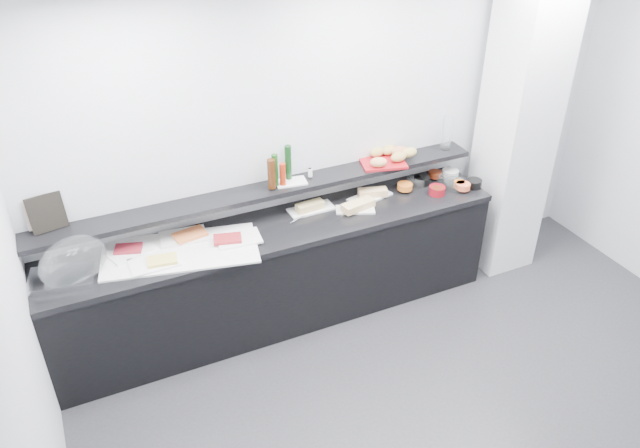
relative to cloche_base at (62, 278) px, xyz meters
name	(u,v)px	position (x,y,z in m)	size (l,w,h in m)	color
ground	(469,437)	(2.28, -1.68, -0.92)	(5.00, 5.00, 0.00)	#2D2D30
back_wall	(342,142)	(2.28, 0.32, 0.43)	(5.00, 0.02, 2.70)	silver
ceiling	(547,38)	(2.28, -1.68, 1.78)	(5.00, 5.00, 0.00)	white
column	(518,127)	(3.78, -0.03, 0.43)	(0.50, 0.50, 2.70)	white
buffet_cabinet	(279,276)	(1.58, 0.02, -0.50)	(3.60, 0.60, 0.85)	black
counter_top	(277,229)	(1.58, 0.02, -0.05)	(3.62, 0.62, 0.05)	black
wall_shelf	(268,190)	(1.58, 0.19, 0.21)	(3.60, 0.25, 0.04)	black
cloche_base	(62,278)	(0.00, 0.00, 0.00)	(0.43, 0.28, 0.04)	silver
cloche_dome	(73,261)	(0.10, 0.00, 0.11)	(0.48, 0.31, 0.34)	white
linen_runner	(180,251)	(0.81, -0.01, -0.01)	(1.11, 0.52, 0.01)	white
platter_meat_a	(131,251)	(0.49, 0.13, 0.00)	(0.32, 0.22, 0.01)	white
food_meat_a	(128,249)	(0.47, 0.13, 0.02)	(0.19, 0.12, 0.02)	maroon
platter_salmon	(183,237)	(0.88, 0.15, 0.00)	(0.34, 0.23, 0.01)	white
food_salmon	(190,235)	(0.92, 0.13, 0.02)	(0.24, 0.15, 0.02)	#D2622B
platter_cheese	(154,263)	(0.61, -0.09, 0.00)	(0.34, 0.22, 0.01)	white
food_cheese	(162,260)	(0.66, -0.11, 0.02)	(0.20, 0.13, 0.02)	#E0C957
platter_meat_b	(239,239)	(1.24, -0.05, 0.00)	(0.32, 0.22, 0.01)	white
food_meat_b	(227,239)	(1.16, -0.04, 0.02)	(0.20, 0.13, 0.02)	maroon
sandwich_plate_left	(311,209)	(1.92, 0.14, -0.01)	(0.37, 0.16, 0.01)	white
sandwich_food_left	(310,206)	(1.90, 0.12, 0.02)	(0.23, 0.09, 0.06)	tan
tongs_left	(297,219)	(1.75, 0.03, 0.00)	(0.01, 0.01, 0.16)	silver
sandwich_plate_mid	(355,210)	(2.24, -0.02, -0.01)	(0.31, 0.13, 0.01)	silver
sandwich_food_mid	(358,205)	(2.26, -0.03, 0.02)	(0.28, 0.11, 0.06)	#DAB072
tongs_mid	(346,212)	(2.14, -0.04, 0.00)	(0.01, 0.01, 0.16)	#B3B7BB
sandwich_plate_right	(370,197)	(2.44, 0.11, -0.01)	(0.38, 0.16, 0.01)	white
sandwich_food_right	(373,192)	(2.47, 0.11, 0.02)	(0.24, 0.09, 0.06)	#E9BA7A
tongs_right	(374,198)	(2.46, 0.07, 0.00)	(0.01, 0.01, 0.16)	#A8ABAF
bowl_glass_fruit	(416,182)	(2.90, 0.13, 0.02)	(0.16, 0.16, 0.07)	white
fill_glass_fruit	(405,186)	(2.76, 0.08, 0.03)	(0.13, 0.13, 0.05)	orange
bowl_black_jam	(422,180)	(2.96, 0.13, 0.02)	(0.14, 0.14, 0.07)	black
fill_black_jam	(435,174)	(3.12, 0.17, 0.03)	(0.12, 0.12, 0.05)	#551C0C
bowl_glass_cream	(447,177)	(3.19, 0.10, 0.02)	(0.17, 0.17, 0.07)	white
fill_glass_cream	(450,173)	(3.25, 0.13, 0.03)	(0.14, 0.14, 0.05)	silver
bowl_red_jam	(437,190)	(2.98, -0.07, 0.02)	(0.14, 0.14, 0.07)	maroon
fill_red_jam	(437,190)	(2.97, -0.08, 0.03)	(0.10, 0.10, 0.05)	#551B0C
bowl_glass_salmon	(454,184)	(3.18, -0.04, 0.02)	(0.18, 0.18, 0.07)	white
fill_glass_salmon	(463,186)	(3.21, -0.12, 0.03)	(0.12, 0.12, 0.05)	#F2653B
bowl_black_fruit	(474,183)	(3.34, -0.10, 0.02)	(0.13, 0.13, 0.07)	black
fill_black_fruit	(459,184)	(3.20, -0.07, 0.03)	(0.10, 0.10, 0.05)	orange
framed_print	(47,213)	(0.01, 0.28, 0.36)	(0.24, 0.02, 0.26)	black
print_art	(40,213)	(-0.04, 0.30, 0.36)	(0.20, 0.00, 0.22)	#D1A897
condiment_tray	(291,182)	(1.77, 0.20, 0.24)	(0.24, 0.15, 0.01)	white
bottle_green_a	(275,170)	(1.64, 0.20, 0.37)	(0.05, 0.05, 0.26)	#113D10
bottle_brown	(271,174)	(1.60, 0.17, 0.36)	(0.06, 0.06, 0.24)	#3D1D0B
bottle_green_b	(288,162)	(1.78, 0.26, 0.38)	(0.05, 0.05, 0.28)	#0E3412
bottle_hot	(283,174)	(1.70, 0.18, 0.33)	(0.05, 0.05, 0.18)	#A8240C
shaker_salt	(310,173)	(1.95, 0.21, 0.28)	(0.03, 0.03, 0.07)	white
shaker_pepper	(310,172)	(1.94, 0.22, 0.28)	(0.03, 0.03, 0.07)	white
bread_tray	(383,163)	(2.59, 0.18, 0.24)	(0.36, 0.25, 0.02)	#A8121A
bread_roll_nw	(377,152)	(2.59, 0.29, 0.29)	(0.13, 0.08, 0.08)	#AF8E43
bread_roll_n	(389,150)	(2.70, 0.28, 0.29)	(0.14, 0.09, 0.08)	#B89246
bread_roll_ne	(399,151)	(2.77, 0.23, 0.29)	(0.15, 0.10, 0.08)	#BC7347
bread_roll_sw	(379,162)	(2.51, 0.12, 0.29)	(0.14, 0.09, 0.08)	#D88E52
bread_roll_s	(399,157)	(2.71, 0.14, 0.29)	(0.15, 0.10, 0.08)	#AD8542
bread_roll_mide	(409,152)	(2.83, 0.17, 0.29)	(0.14, 0.09, 0.08)	tan
carafe	(447,133)	(3.22, 0.21, 0.38)	(0.09, 0.09, 0.30)	white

